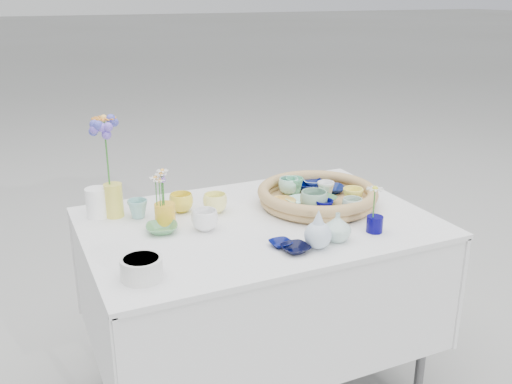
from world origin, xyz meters
name	(u,v)px	position (x,y,z in m)	size (l,w,h in m)	color
wicker_tray	(317,196)	(0.28, 0.05, 0.80)	(0.47, 0.47, 0.08)	#9F7E49
tray_ceramic_0	(309,185)	(0.32, 0.19, 0.80)	(0.13, 0.13, 0.03)	#00073E
tray_ceramic_1	(332,189)	(0.39, 0.11, 0.80)	(0.10, 0.10, 0.03)	#06144D
tray_ceramic_2	(353,197)	(0.37, -0.06, 0.82)	(0.08, 0.08, 0.07)	#F3E355
tray_ceramic_3	(320,200)	(0.27, 0.02, 0.80)	(0.12, 0.12, 0.03)	#42804F
tray_ceramic_4	(314,202)	(0.21, -0.05, 0.82)	(0.10, 0.10, 0.08)	#82AD91
tray_ceramic_5	(299,201)	(0.20, 0.05, 0.79)	(0.10, 0.10, 0.02)	#ADEAD9
tray_ceramic_6	(289,186)	(0.22, 0.17, 0.82)	(0.08, 0.08, 0.07)	#AEF1DD
tray_ceramic_7	(326,189)	(0.33, 0.07, 0.82)	(0.07, 0.07, 0.06)	white
tray_ceramic_8	(315,182)	(0.37, 0.23, 0.80)	(0.11, 0.11, 0.03)	#ADD7FF
tray_ceramic_9	(324,208)	(0.22, -0.10, 0.81)	(0.07, 0.07, 0.06)	#030456
tray_ceramic_10	(282,204)	(0.12, 0.03, 0.80)	(0.11, 0.11, 0.03)	#FFCD64
tray_ceramic_11	(352,206)	(0.33, -0.13, 0.81)	(0.08, 0.08, 0.06)	#AFD3C9
tray_ceramic_12	(294,186)	(0.24, 0.16, 0.82)	(0.07, 0.07, 0.07)	#53A980
loose_ceramic_0	(181,203)	(-0.23, 0.21, 0.80)	(0.09, 0.09, 0.07)	yellow
loose_ceramic_1	(215,203)	(-0.11, 0.15, 0.80)	(0.09, 0.09, 0.07)	#FFF98B
loose_ceramic_2	(162,228)	(-0.35, 0.04, 0.78)	(0.11, 0.11, 0.03)	#52915B
loose_ceramic_3	(205,220)	(-0.21, 0.00, 0.80)	(0.09, 0.09, 0.07)	white
loose_ceramic_4	(281,244)	(-0.03, -0.24, 0.77)	(0.07, 0.07, 0.02)	#040B4E
loose_ceramic_5	(138,209)	(-0.40, 0.21, 0.80)	(0.07, 0.07, 0.07)	#7EB9B5
loose_ceramic_6	(295,249)	(0.00, -0.29, 0.78)	(0.09, 0.09, 0.02)	black
fluted_bowl	(142,268)	(-0.50, -0.27, 0.80)	(0.13, 0.13, 0.07)	silver
bud_vase_paleblue	(318,228)	(0.08, -0.30, 0.83)	(0.09, 0.09, 0.14)	silver
bud_vase_seafoam	(337,227)	(0.17, -0.27, 0.81)	(0.10, 0.10, 0.10)	#A7C7BC
bud_vase_cobalt	(375,224)	(0.33, -0.27, 0.79)	(0.06, 0.06, 0.06)	#030050
single_daisy	(374,203)	(0.32, -0.27, 0.88)	(0.07, 0.07, 0.12)	silver
tall_vase_yellow	(114,200)	(-0.47, 0.26, 0.83)	(0.07, 0.07, 0.13)	#D9CE49
gerbera	(107,151)	(-0.48, 0.27, 1.02)	(0.10, 0.10, 0.27)	orange
hydrangea	(107,157)	(-0.48, 0.26, 1.00)	(0.08, 0.08, 0.30)	#3F42AC
white_pitcher	(97,203)	(-0.53, 0.28, 0.82)	(0.12, 0.08, 0.11)	white
daisy_cup	(165,214)	(-0.32, 0.11, 0.80)	(0.07, 0.07, 0.08)	yellow
daisy_posy	(161,188)	(-0.34, 0.10, 0.91)	(0.07, 0.07, 0.13)	white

